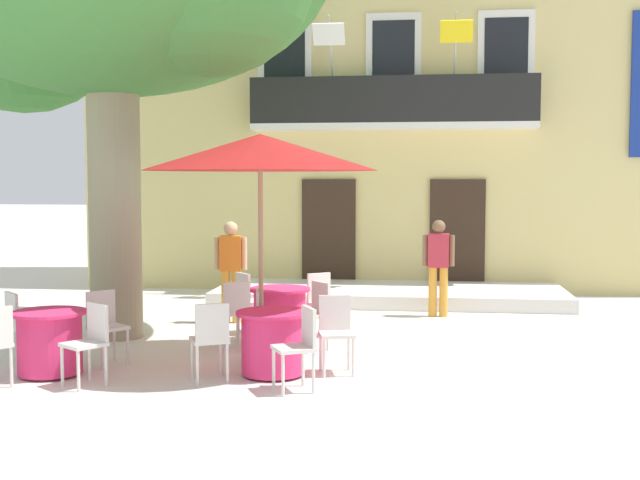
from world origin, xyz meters
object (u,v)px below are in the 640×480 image
(cafe_umbrella, at_px, (260,153))
(cafe_table_middle, at_px, (50,342))
(cafe_table_front, at_px, (273,342))
(cafe_chair_near_tree_0, at_px, (249,298))
(cafe_chair_front_2, at_px, (336,328))
(cafe_chair_near_tree_3, at_px, (322,299))
(cafe_chair_front_3, at_px, (266,320))
(cafe_table_near_tree, at_px, (280,314))
(cafe_chair_near_tree_1, at_px, (234,309))
(cafe_chair_middle_3, at_px, (105,322))
(cafe_chair_near_tree_2, at_px, (315,311))
(cafe_chair_front_0, at_px, (211,336))
(cafe_chair_middle_0, at_px, (21,323))
(cafe_chair_front_1, at_px, (300,342))
(cafe_chair_middle_2, at_px, (90,338))
(pedestrian_mid_plaza, at_px, (231,266))
(pedestrian_near_entrance, at_px, (438,262))

(cafe_umbrella, bearing_deg, cafe_table_middle, -157.51)
(cafe_umbrella, bearing_deg, cafe_table_front, -67.48)
(cafe_chair_near_tree_0, distance_m, cafe_chair_front_2, 2.75)
(cafe_chair_near_tree_3, xyz_separation_m, cafe_chair_front_3, (-0.49, -1.81, 0.00))
(cafe_table_near_tree, relative_size, cafe_chair_near_tree_1, 0.95)
(cafe_chair_middle_3, bearing_deg, cafe_chair_near_tree_1, 41.18)
(cafe_chair_near_tree_2, xyz_separation_m, cafe_umbrella, (-0.56, -0.86, 2.08))
(cafe_chair_near_tree_0, bearing_deg, cafe_chair_front_0, -86.42)
(cafe_chair_near_tree_1, relative_size, cafe_chair_middle_0, 1.00)
(cafe_chair_near_tree_3, height_order, cafe_chair_front_3, same)
(cafe_chair_near_tree_0, distance_m, cafe_table_middle, 3.35)
(cafe_chair_front_1, xyz_separation_m, cafe_umbrella, (-0.68, 1.28, 2.08))
(cafe_chair_front_2, xyz_separation_m, cafe_umbrella, (-0.98, 0.40, 2.08))
(cafe_table_near_tree, bearing_deg, cafe_chair_front_1, -75.44)
(cafe_chair_near_tree_1, distance_m, cafe_chair_front_3, 0.98)
(cafe_chair_middle_2, relative_size, pedestrian_mid_plaza, 0.56)
(cafe_chair_near_tree_2, xyz_separation_m, cafe_table_middle, (-2.88, -1.82, -0.14))
(cafe_chair_middle_2, distance_m, cafe_chair_middle_3, 1.03)
(cafe_table_near_tree, bearing_deg, cafe_chair_front_2, -60.78)
(cafe_umbrella, bearing_deg, pedestrian_near_entrance, 58.80)
(cafe_table_front, bearing_deg, cafe_chair_near_tree_1, 118.80)
(cafe_chair_near_tree_0, bearing_deg, cafe_chair_front_1, -68.63)
(cafe_chair_front_1, distance_m, cafe_chair_front_3, 1.49)
(cafe_chair_near_tree_3, distance_m, cafe_chair_middle_0, 4.20)
(cafe_chair_near_tree_1, relative_size, cafe_chair_front_1, 1.00)
(cafe_chair_middle_0, distance_m, cafe_chair_front_2, 3.90)
(cafe_chair_near_tree_0, relative_size, cafe_chair_near_tree_1, 1.00)
(cafe_chair_middle_2, bearing_deg, cafe_table_near_tree, 58.29)
(cafe_table_near_tree, distance_m, cafe_table_middle, 3.28)
(cafe_chair_near_tree_0, xyz_separation_m, cafe_table_middle, (-1.77, -2.84, -0.14))
(cafe_chair_front_1, height_order, cafe_umbrella, cafe_umbrella)
(cafe_umbrella, bearing_deg, cafe_chair_middle_2, -141.28)
(cafe_chair_near_tree_3, bearing_deg, pedestrian_mid_plaza, 151.63)
(cafe_chair_middle_3, distance_m, cafe_chair_front_2, 2.88)
(cafe_chair_near_tree_0, distance_m, pedestrian_mid_plaza, 1.06)
(cafe_chair_front_0, distance_m, cafe_chair_front_1, 1.08)
(cafe_chair_near_tree_2, bearing_deg, cafe_chair_front_3, -122.76)
(cafe_chair_middle_3, distance_m, pedestrian_near_entrance, 5.85)
(cafe_table_middle, relative_size, pedestrian_mid_plaza, 0.53)
(cafe_table_near_tree, distance_m, cafe_chair_middle_0, 3.46)
(cafe_table_front, bearing_deg, cafe_chair_front_2, 19.48)
(cafe_chair_middle_2, height_order, cafe_table_front, cafe_chair_middle_2)
(cafe_chair_near_tree_0, relative_size, cafe_chair_front_0, 1.00)
(cafe_chair_near_tree_0, height_order, cafe_chair_middle_3, same)
(cafe_chair_near_tree_2, relative_size, cafe_chair_front_0, 1.00)
(pedestrian_mid_plaza, bearing_deg, cafe_chair_middle_3, -105.69)
(cafe_table_middle, relative_size, cafe_chair_front_0, 0.95)
(cafe_chair_middle_3, bearing_deg, cafe_table_middle, -124.35)
(cafe_chair_front_1, height_order, pedestrian_near_entrance, pedestrian_near_entrance)
(cafe_chair_front_3, bearing_deg, cafe_table_front, -73.03)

